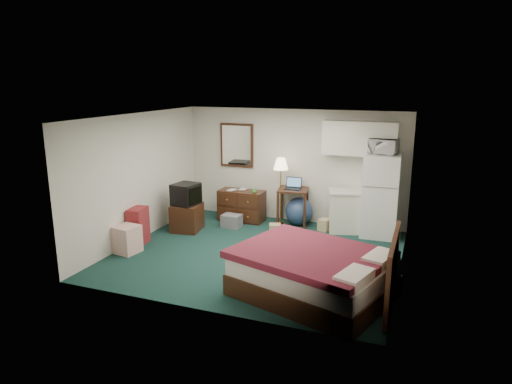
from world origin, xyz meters
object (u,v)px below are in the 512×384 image
at_px(desk, 293,207).
at_px(tv_stand, 187,217).
at_px(suitcase, 138,226).
at_px(floor_lamp, 280,191).
at_px(bed, 313,274).
at_px(fridge, 381,196).
at_px(dresser, 242,206).
at_px(kitchen_counter, 348,212).

xyz_separation_m(desk, tv_stand, (-1.98, -1.19, -0.12)).
bearing_deg(suitcase, floor_lamp, 37.30).
bearing_deg(suitcase, bed, -21.91).
xyz_separation_m(floor_lamp, fridge, (2.13, -0.03, 0.10)).
bearing_deg(fridge, bed, -102.55).
bearing_deg(suitcase, dresser, 50.61).
bearing_deg(tv_stand, kitchen_counter, 12.06).
distance_m(fridge, bed, 3.19).
height_order(desk, kitchen_counter, kitchen_counter).
bearing_deg(dresser, floor_lamp, 5.99).
height_order(desk, bed, desk).
relative_size(fridge, tv_stand, 2.74).
distance_m(bed, tv_stand, 3.79).
height_order(floor_lamp, kitchen_counter, floor_lamp).
height_order(tv_stand, suitcase, suitcase).
bearing_deg(tv_stand, bed, -39.71).
height_order(desk, suitcase, desk).
bearing_deg(fridge, kitchen_counter, 172.99).
bearing_deg(tv_stand, suitcase, -122.20).
bearing_deg(fridge, desk, 176.01).
distance_m(dresser, floor_lamp, 0.97).
xyz_separation_m(fridge, tv_stand, (-3.84, -1.10, -0.56)).
height_order(dresser, tv_stand, dresser).
xyz_separation_m(bed, suitcase, (-3.70, 0.93, 0.02)).
height_order(floor_lamp, suitcase, floor_lamp).
distance_m(floor_lamp, fridge, 2.13).
xyz_separation_m(dresser, suitcase, (-1.30, -2.11, 0.01)).
relative_size(dresser, suitcase, 1.42).
distance_m(dresser, bed, 3.88).
distance_m(kitchen_counter, tv_stand, 3.40).
relative_size(desk, bed, 0.38).
bearing_deg(kitchen_counter, bed, -105.16).
distance_m(floor_lamp, bed, 3.50).
bearing_deg(bed, dresser, 145.76).
bearing_deg(bed, floor_lamp, 133.31).
relative_size(desk, tv_stand, 1.32).
height_order(desk, tv_stand, desk).
bearing_deg(kitchen_counter, fridge, -21.55).
height_order(dresser, suitcase, suitcase).
xyz_separation_m(kitchen_counter, bed, (0.04, -3.16, -0.08)).
relative_size(floor_lamp, bed, 0.70).
bearing_deg(floor_lamp, kitchen_counter, 1.31).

